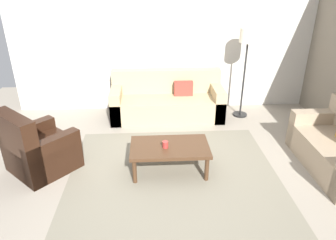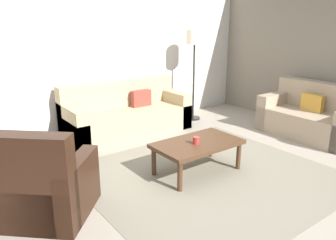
# 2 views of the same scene
# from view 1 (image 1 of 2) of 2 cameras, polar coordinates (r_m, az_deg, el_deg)

# --- Properties ---
(ground_plane) EXTENTS (8.00, 8.00, 0.00)m
(ground_plane) POSITION_cam_1_polar(r_m,az_deg,el_deg) (4.43, 1.05, -10.50)
(ground_plane) COLOR gray
(rear_partition) EXTENTS (6.00, 0.12, 2.80)m
(rear_partition) POSITION_cam_1_polar(r_m,az_deg,el_deg) (6.29, -0.66, 14.49)
(rear_partition) COLOR silver
(rear_partition) RESTS_ON ground_plane
(area_rug) EXTENTS (2.94, 2.73, 0.01)m
(area_rug) POSITION_cam_1_polar(r_m,az_deg,el_deg) (4.43, 1.06, -10.46)
(area_rug) COLOR slate
(area_rug) RESTS_ON ground_plane
(couch_main) EXTENTS (2.14, 0.85, 0.88)m
(couch_main) POSITION_cam_1_polar(r_m,az_deg,el_deg) (6.15, -0.18, 3.50)
(couch_main) COLOR tan
(couch_main) RESTS_ON ground_plane
(armchair_leather) EXTENTS (1.13, 1.13, 0.95)m
(armchair_leather) POSITION_cam_1_polar(r_m,az_deg,el_deg) (4.78, -22.91, -5.40)
(armchair_leather) COLOR black
(armchair_leather) RESTS_ON ground_plane
(coffee_table) EXTENTS (1.10, 0.64, 0.41)m
(coffee_table) POSITION_cam_1_polar(r_m,az_deg,el_deg) (4.38, 0.31, -5.33)
(coffee_table) COLOR #472D1C
(coffee_table) RESTS_ON ground_plane
(cup) EXTENTS (0.08, 0.08, 0.09)m
(cup) POSITION_cam_1_polar(r_m,az_deg,el_deg) (4.29, -0.49, -4.52)
(cup) COLOR #B2332D
(cup) RESTS_ON coffee_table
(lamp_standing) EXTENTS (0.32, 0.32, 1.71)m
(lamp_standing) POSITION_cam_1_polar(r_m,az_deg,el_deg) (5.99, 14.38, 13.23)
(lamp_standing) COLOR black
(lamp_standing) RESTS_ON ground_plane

